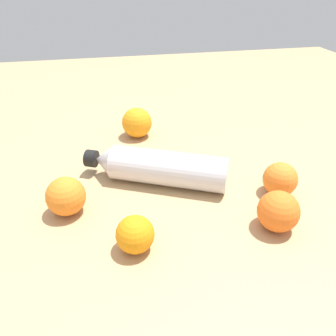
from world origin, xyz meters
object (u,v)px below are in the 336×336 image
object	(u,v)px
water_bottle	(157,167)
orange_0	(137,123)
orange_2	(278,211)
orange_3	(135,234)
orange_1	(66,196)
orange_4	(280,179)

from	to	relation	value
water_bottle	orange_0	distance (m)	0.24
orange_2	orange_3	bearing A→B (deg)	90.00
orange_0	orange_1	size ratio (longest dim) A/B	1.09
water_bottle	orange_1	distance (m)	0.20
orange_3	orange_4	world-z (taller)	orange_4
orange_3	orange_4	distance (m)	0.33
orange_1	orange_2	bearing A→B (deg)	-108.64
orange_1	orange_3	xyz separation A→B (m)	(-0.13, -0.12, -0.01)
water_bottle	orange_4	bearing A→B (deg)	-176.63
orange_2	orange_1	bearing A→B (deg)	71.36
orange_3	orange_4	size ratio (longest dim) A/B	0.92
orange_1	orange_2	size ratio (longest dim) A/B	1.00
orange_1	orange_3	distance (m)	0.17
orange_0	orange_2	xyz separation A→B (m)	(-0.43, -0.20, -0.00)
orange_2	orange_3	world-z (taller)	orange_2
water_bottle	orange_3	xyz separation A→B (m)	(-0.19, 0.07, -0.01)
orange_0	orange_4	size ratio (longest dim) A/B	1.16
water_bottle	orange_3	bearing A→B (deg)	94.82
orange_1	orange_4	size ratio (longest dim) A/B	1.07
orange_2	orange_4	xyz separation A→B (m)	(0.10, -0.06, -0.00)
orange_4	water_bottle	bearing A→B (deg)	67.89
orange_0	water_bottle	bearing A→B (deg)	-176.81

